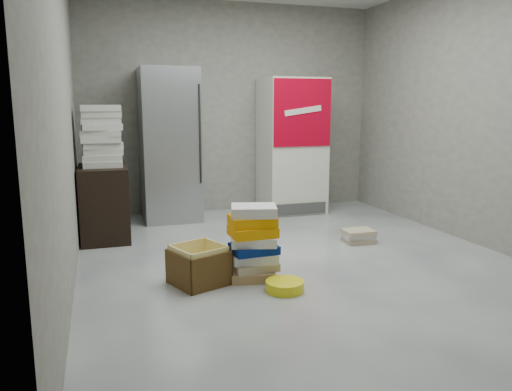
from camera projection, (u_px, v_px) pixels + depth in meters
The scene contains 10 objects.
ground at pixel (300, 261), 4.70m from camera, with size 5.00×5.00×0.00m, color silver.
room_shell at pixel (303, 65), 4.38m from camera, with size 4.04×5.04×2.82m.
steel_fridge at pixel (170, 145), 6.26m from camera, with size 0.70×0.72×1.90m.
coke_cooler at pixel (292, 146), 6.76m from camera, with size 0.80×0.73×1.80m.
wood_shelf at pixel (104, 203), 5.43m from camera, with size 0.50×0.80×0.80m, color black.
supply_box_stack at pixel (102, 136), 5.31m from camera, with size 0.43×0.45×0.65m.
phonebook_stack_main at pixel (253, 243), 4.17m from camera, with size 0.44×0.38×0.63m.
phonebook_stack_side at pixel (358, 236), 5.33m from camera, with size 0.35×0.29×0.14m.
cardboard_box at pixel (199, 268), 4.08m from camera, with size 0.52×0.52×0.32m.
bucket_lid at pixel (285, 286), 3.94m from camera, with size 0.30×0.30×0.08m, color yellow.
Camera 1 is at (-1.76, -4.18, 1.45)m, focal length 35.00 mm.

